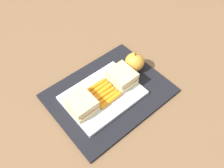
% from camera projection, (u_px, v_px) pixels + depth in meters
% --- Properties ---
extents(ground_plane, '(2.40, 2.40, 0.00)m').
position_uv_depth(ground_plane, '(109.00, 94.00, 0.75)').
color(ground_plane, brown).
extents(lunchbag_mat, '(0.36, 0.28, 0.01)m').
position_uv_depth(lunchbag_mat, '(109.00, 93.00, 0.74)').
color(lunchbag_mat, black).
rests_on(lunchbag_mat, ground_plane).
extents(food_tray, '(0.23, 0.17, 0.01)m').
position_uv_depth(food_tray, '(103.00, 95.00, 0.72)').
color(food_tray, white).
rests_on(food_tray, lunchbag_mat).
extents(sandwich_half_left, '(0.07, 0.08, 0.04)m').
position_uv_depth(sandwich_half_left, '(81.00, 104.00, 0.67)').
color(sandwich_half_left, '#DBC189').
rests_on(sandwich_half_left, food_tray).
extents(sandwich_half_right, '(0.07, 0.08, 0.04)m').
position_uv_depth(sandwich_half_right, '(122.00, 77.00, 0.73)').
color(sandwich_half_right, '#DBC189').
rests_on(sandwich_half_right, food_tray).
extents(carrot_sticks_bundle, '(0.08, 0.09, 0.02)m').
position_uv_depth(carrot_sticks_bundle, '(103.00, 93.00, 0.71)').
color(carrot_sticks_bundle, orange).
rests_on(carrot_sticks_bundle, food_tray).
extents(apple, '(0.06, 0.06, 0.08)m').
position_uv_depth(apple, '(135.00, 62.00, 0.77)').
color(apple, gold).
rests_on(apple, lunchbag_mat).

